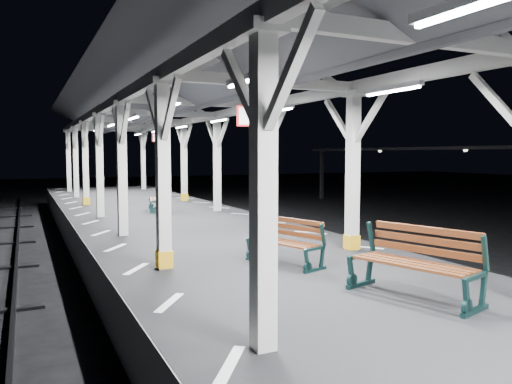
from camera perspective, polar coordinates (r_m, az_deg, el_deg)
ground at (r=8.32m, az=7.52°, el=-16.97°), size 120.00×120.00×0.00m
platform at (r=8.15m, az=7.56°, el=-13.69°), size 6.00×50.00×1.00m
hazard_stripes_left at (r=7.05m, az=-9.86°, el=-12.34°), size 1.00×48.00×0.01m
hazard_stripes_right at (r=9.52m, az=20.24°, el=-8.14°), size 1.00×48.00×0.01m
canopy at (r=7.89m, az=7.95°, el=15.60°), size 5.40×49.00×4.65m
bench_near at (r=7.44m, az=17.95°, el=-7.43°), size 1.16×1.94×0.99m
bench_mid at (r=9.22m, az=3.65°, el=-5.51°), size 0.98×1.63×0.83m
bench_far at (r=18.02m, az=-10.98°, el=-0.73°), size 0.87×1.63×0.84m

